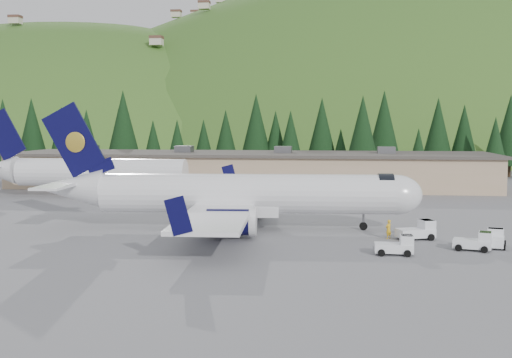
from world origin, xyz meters
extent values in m
plane|color=slate|center=(0.00, 0.00, 0.00)|extent=(600.00, 600.00, 0.00)
cylinder|color=white|center=(0.00, 0.00, 3.20)|extent=(26.52, 5.17, 3.54)
ellipsoid|color=white|center=(13.15, 0.82, 3.20)|extent=(4.81, 3.82, 3.54)
cylinder|color=black|center=(12.21, 0.76, 3.62)|extent=(1.50, 2.99, 2.92)
cone|color=white|center=(-15.97, -1.00, 3.58)|extent=(5.86, 3.88, 3.54)
cube|color=white|center=(-0.94, -0.06, 1.71)|extent=(7.70, 3.47, 0.94)
cube|color=white|center=(-1.88, -0.12, 2.26)|extent=(7.16, 32.26, 0.33)
cube|color=#080733|center=(-4.28, 15.77, 3.48)|extent=(1.91, 0.26, 2.70)
cube|color=#080733|center=(-2.29, -16.18, 3.48)|extent=(1.91, 0.26, 2.70)
cylinder|color=#080733|center=(-1.28, 5.39, 1.46)|extent=(4.08, 2.41, 2.16)
cylinder|color=white|center=(0.51, 5.50, 1.46)|extent=(0.71, 2.33, 2.30)
cube|color=white|center=(-1.28, 5.39, 1.98)|extent=(2.08, 0.36, 0.85)
cylinder|color=#080733|center=(-0.60, -5.51, 1.46)|extent=(4.08, 2.41, 2.16)
cylinder|color=white|center=(1.19, -5.40, 1.46)|extent=(0.71, 2.33, 2.30)
cube|color=white|center=(-0.60, -5.51, 1.98)|extent=(2.08, 0.36, 0.85)
cube|color=#080733|center=(-15.78, -0.98, 7.98)|extent=(5.83, 0.64, 6.91)
ellipsoid|color=gold|center=(-15.61, -0.78, 7.79)|extent=(1.87, 0.29, 1.86)
ellipsoid|color=gold|center=(-15.58, -1.16, 7.79)|extent=(1.87, 0.29, 1.86)
cube|color=#080733|center=(-13.34, -0.83, 5.53)|extent=(2.61, 0.40, 1.87)
cube|color=white|center=(-16.44, -1.02, 4.05)|extent=(3.17, 11.90, 0.21)
cylinder|color=slate|center=(10.33, 0.64, 0.85)|extent=(0.20, 0.20, 1.69)
cylinder|color=black|center=(10.33, 0.64, 0.36)|extent=(0.73, 0.31, 0.72)
cylinder|color=slate|center=(-2.98, 2.36, 0.94)|extent=(0.24, 0.24, 1.88)
cylinder|color=black|center=(-2.60, 2.38, 0.52)|extent=(1.05, 0.39, 1.04)
cylinder|color=black|center=(-3.35, 2.34, 0.52)|extent=(1.05, 0.39, 1.04)
cylinder|color=slate|center=(-2.66, -2.71, 0.94)|extent=(0.24, 0.24, 1.88)
cylinder|color=black|center=(-2.28, -2.69, 0.52)|extent=(1.05, 0.39, 1.04)
cylinder|color=black|center=(-3.04, -2.74, 0.52)|extent=(1.05, 0.39, 1.04)
cylinder|color=white|center=(-22.00, 22.00, 3.20)|extent=(22.00, 3.60, 3.60)
cube|color=#080733|center=(-35.00, 22.00, 8.00)|extent=(5.82, 0.28, 6.89)
cube|color=white|center=(12.09, -9.92, 0.50)|extent=(2.74, 1.39, 0.64)
cube|color=white|center=(13.00, -9.93, 1.05)|extent=(0.92, 1.28, 0.82)
cube|color=black|center=(13.00, -9.93, 1.41)|extent=(0.83, 1.19, 0.09)
cylinder|color=black|center=(13.00, -9.21, 0.25)|extent=(0.51, 0.20, 0.51)
cylinder|color=black|center=(12.99, -10.66, 0.25)|extent=(0.51, 0.20, 0.51)
cylinder|color=black|center=(11.19, -9.19, 0.25)|extent=(0.51, 0.20, 0.51)
cylinder|color=black|center=(11.17, -10.64, 0.25)|extent=(0.51, 0.20, 0.51)
cube|color=white|center=(18.06, -7.55, 0.50)|extent=(2.99, 2.03, 0.64)
cube|color=white|center=(18.94, -7.79, 1.05)|extent=(1.21, 1.47, 0.82)
cube|color=black|center=(18.94, -7.79, 1.41)|extent=(1.10, 1.36, 0.09)
cylinder|color=black|center=(19.13, -7.09, 0.25)|extent=(0.54, 0.33, 0.51)
cylinder|color=black|center=(18.75, -8.49, 0.25)|extent=(0.54, 0.33, 0.51)
cylinder|color=black|center=(17.37, -6.61, 0.25)|extent=(0.54, 0.33, 0.51)
cylinder|color=black|center=(16.99, -8.02, 0.25)|extent=(0.54, 0.33, 0.51)
cube|color=white|center=(20.02, -6.26, 0.47)|extent=(1.89, 2.79, 0.60)
cube|color=white|center=(20.24, -5.44, 0.98)|extent=(1.37, 1.13, 0.77)
cube|color=black|center=(20.24, -5.44, 1.32)|extent=(1.27, 1.02, 0.09)
cylinder|color=black|center=(19.58, -5.26, 0.24)|extent=(0.30, 0.51, 0.48)
cylinder|color=black|center=(20.90, -5.61, 0.24)|extent=(0.30, 0.51, 0.48)
cylinder|color=black|center=(19.15, -6.91, 0.24)|extent=(0.30, 0.51, 0.48)
cylinder|color=black|center=(20.46, -7.26, 0.24)|extent=(0.30, 0.51, 0.48)
cube|color=tan|center=(-5.00, 38.00, 2.40)|extent=(70.00, 16.00, 4.80)
cube|color=#47423D|center=(-5.00, 38.00, 4.95)|extent=(71.00, 17.00, 0.40)
cube|color=slate|center=(-30.00, 38.00, 5.60)|extent=(2.50, 2.50, 1.00)
cube|color=slate|center=(-15.00, 38.00, 5.60)|extent=(2.50, 2.50, 1.00)
cube|color=slate|center=(0.00, 38.00, 5.60)|extent=(2.50, 2.50, 1.00)
cube|color=slate|center=(15.00, 38.00, 5.60)|extent=(2.50, 2.50, 1.00)
cube|color=white|center=(14.37, -3.50, 0.55)|extent=(3.32, 2.46, 0.70)
cube|color=white|center=(15.30, -3.15, 1.15)|extent=(1.43, 1.66, 0.90)
cube|color=black|center=(15.30, -3.15, 1.54)|extent=(1.30, 1.53, 0.10)
cylinder|color=black|center=(15.02, -2.40, 0.28)|extent=(0.60, 0.40, 0.56)
cylinder|color=black|center=(15.58, -3.89, 0.28)|extent=(0.60, 0.40, 0.56)
cylinder|color=black|center=(13.15, -3.11, 0.28)|extent=(0.60, 0.40, 0.56)
cylinder|color=black|center=(13.72, -4.60, 0.28)|extent=(0.60, 0.40, 0.56)
imported|color=gold|center=(12.21, -3.43, 0.79)|extent=(0.68, 0.67, 1.58)
cone|color=black|center=(-55.32, 58.91, 8.10)|extent=(5.94, 5.94, 12.15)
cone|color=black|center=(-52.42, 64.64, 8.30)|extent=(6.08, 6.08, 12.44)
cone|color=black|center=(-46.62, 65.52, 7.29)|extent=(5.35, 5.35, 10.94)
cone|color=black|center=(-41.74, 59.04, 6.93)|extent=(5.08, 5.08, 10.39)
cone|color=black|center=(-37.35, 55.44, 6.86)|extent=(5.03, 5.03, 10.29)
cone|color=black|center=(-33.64, 62.16, 7.09)|extent=(5.20, 5.20, 10.63)
cone|color=black|center=(-30.95, 57.00, 8.87)|extent=(6.51, 6.51, 13.31)
cone|color=black|center=(-25.10, 56.05, 5.77)|extent=(4.23, 4.23, 8.65)
cone|color=black|center=(-20.15, 54.14, 5.82)|extent=(4.27, 4.27, 8.73)
cone|color=black|center=(-17.42, 63.73, 5.86)|extent=(4.29, 4.29, 8.78)
cone|color=black|center=(-13.06, 63.34, 6.89)|extent=(5.05, 5.05, 10.34)
cone|color=black|center=(-7.29, 63.61, 8.60)|extent=(6.31, 6.31, 12.90)
cone|color=black|center=(-3.62, 63.88, 6.79)|extent=(4.98, 4.98, 10.18)
cone|color=black|center=(-0.61, 61.21, 6.78)|extent=(4.97, 4.97, 10.17)
cone|color=black|center=(5.07, 63.08, 8.14)|extent=(5.97, 5.97, 12.21)
cone|color=black|center=(8.56, 62.38, 4.88)|extent=(3.58, 3.58, 7.32)
cone|color=black|center=(12.31, 57.03, 8.21)|extent=(6.02, 6.02, 12.32)
cone|color=black|center=(16.65, 66.82, 8.96)|extent=(6.57, 6.57, 13.44)
cone|color=black|center=(21.60, 54.63, 4.96)|extent=(3.64, 3.64, 7.45)
cone|color=black|center=(26.29, 64.89, 8.14)|extent=(5.97, 5.97, 12.21)
cone|color=black|center=(30.96, 64.88, 7.41)|extent=(5.43, 5.43, 11.11)
cone|color=black|center=(34.92, 58.08, 6.08)|extent=(4.46, 4.46, 9.12)
cone|color=black|center=(38.20, 61.56, 8.34)|extent=(6.12, 6.12, 12.51)
ellipsoid|color=#254D1A|center=(-90.00, 170.00, -75.00)|extent=(336.00, 240.00, 240.00)
camera|label=1|loc=(7.95, -56.62, 9.50)|focal=45.00mm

